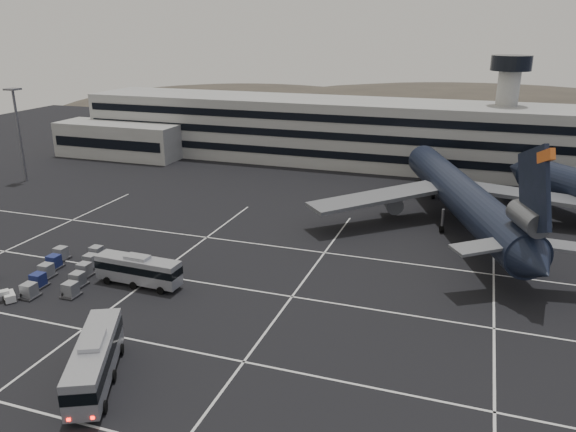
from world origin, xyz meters
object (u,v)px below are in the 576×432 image
object	(u,v)px
trijet_main	(463,196)
uld_cluster	(65,270)
bus_near	(95,359)
bus_far	(138,269)

from	to	relation	value
trijet_main	uld_cluster	world-z (taller)	trijet_main
bus_near	uld_cluster	size ratio (longest dim) A/B	0.84
bus_near	uld_cluster	bearing A→B (deg)	109.63
bus_near	uld_cluster	world-z (taller)	bus_near
trijet_main	bus_near	world-z (taller)	trijet_main
trijet_main	bus_near	size ratio (longest dim) A/B	4.54
bus_far	uld_cluster	distance (m)	10.13
trijet_main	bus_near	xyz separation A→B (m)	(-27.91, -51.03, -2.88)
trijet_main	bus_near	distance (m)	58.23
bus_near	bus_far	size ratio (longest dim) A/B	1.13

